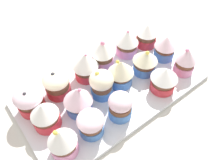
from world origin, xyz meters
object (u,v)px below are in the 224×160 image
cupcake_13 (86,66)px  cupcake_5 (45,115)px  cupcake_3 (164,79)px  cupcake_14 (103,54)px  cupcake_0 (63,141)px  cupcake_16 (147,35)px  cupcake_8 (120,72)px  cupcake_10 (164,46)px  cupcake_7 (101,83)px  baking_tray (112,89)px  cupcake_11 (30,100)px  cupcake_6 (78,100)px  cupcake_9 (145,61)px  cupcake_15 (127,43)px  cupcake_4 (186,61)px  cupcake_12 (57,84)px  cupcake_2 (120,106)px  cupcake_1 (91,123)px

cupcake_13 → cupcake_5: bearing=-156.1°
cupcake_3 → cupcake_14: size_ratio=0.80×
cupcake_0 → cupcake_16: size_ratio=1.11×
cupcake_8 → cupcake_10: bearing=0.3°
cupcake_7 → cupcake_8: size_ratio=0.98×
baking_tray → cupcake_16: 20.03cm
baking_tray → cupcake_11: size_ratio=6.62×
cupcake_6 → cupcake_14: 15.51cm
cupcake_9 → cupcake_0: bearing=-166.9°
baking_tray → cupcake_11: bearing=161.1°
cupcake_13 → cupcake_7: bearing=-91.5°
baking_tray → cupcake_11: (-18.49, 6.32, 4.08)cm
cupcake_15 → cupcake_4: bearing=-64.2°
cupcake_0 → cupcake_12: cupcake_0 is taller
cupcake_15 → cupcake_16: bearing=-5.3°
cupcake_3 → cupcake_15: cupcake_15 is taller
cupcake_2 → cupcake_16: bearing=33.8°
cupcake_11 → cupcake_4: bearing=-19.9°
cupcake_5 → cupcake_15: size_ratio=0.92×
cupcake_8 → cupcake_16: 16.98cm
cupcake_7 → cupcake_14: 9.72cm
cupcake_4 → cupcake_5: bearing=168.0°
cupcake_15 → cupcake_0: bearing=-152.9°
cupcake_5 → cupcake_13: (14.65, 6.50, 0.50)cm
cupcake_8 → cupcake_5: bearing=179.3°
cupcake_1 → cupcake_4: cupcake_4 is taller
cupcake_3 → cupcake_15: bearing=84.5°
cupcake_2 → cupcake_3: same height
cupcake_12 → cupcake_2: bearing=-60.7°
cupcake_6 → cupcake_14: size_ratio=0.89×
cupcake_4 → cupcake_8: size_ratio=1.00×
cupcake_16 → cupcake_3: bearing=-119.4°
cupcake_11 → cupcake_3: bearing=-26.5°
baking_tray → cupcake_3: 13.27cm
cupcake_12 → cupcake_15: cupcake_15 is taller
cupcake_8 → cupcake_15: bearing=40.7°
cupcake_3 → cupcake_14: cupcake_14 is taller
cupcake_1 → cupcake_9: size_ratio=0.81×
cupcake_8 → cupcake_14: 7.63cm
baking_tray → cupcake_9: 11.21cm
cupcake_2 → cupcake_15: size_ratio=0.90×
cupcake_7 → cupcake_10: 21.58cm
cupcake_2 → cupcake_6: bearing=133.7°
cupcake_5 → cupcake_10: size_ratio=1.00×
cupcake_0 → cupcake_4: bearing=0.0°
cupcake_10 → cupcake_5: bearing=179.8°
baking_tray → cupcake_1: cupcake_1 is taller
cupcake_12 → cupcake_13: size_ratio=0.89×
cupcake_0 → cupcake_15: size_ratio=1.01×
cupcake_3 → cupcake_11: same height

